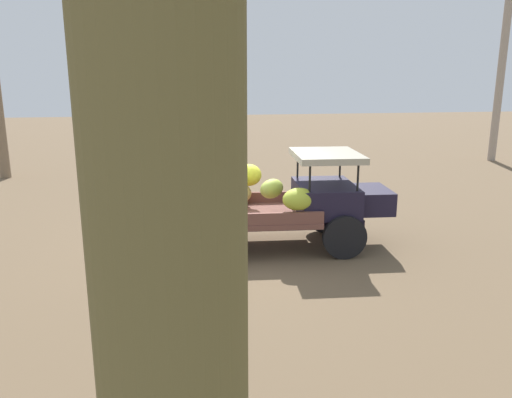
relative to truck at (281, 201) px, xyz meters
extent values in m
plane|color=brown|center=(-0.79, 0.13, -0.90)|extent=(60.00, 60.00, 0.00)
cube|color=black|center=(-0.40, -0.04, -0.44)|extent=(4.02, 0.65, 0.16)
cylinder|color=black|center=(1.09, 0.68, -0.49)|extent=(0.82, 0.18, 0.81)
cylinder|color=black|center=(1.01, -0.91, -0.49)|extent=(0.82, 0.18, 0.81)
cylinder|color=black|center=(-1.70, 0.83, -0.49)|extent=(0.82, 0.18, 0.81)
cylinder|color=black|center=(-1.79, -0.77, -0.49)|extent=(0.82, 0.18, 0.81)
cube|color=brown|center=(-0.85, -0.02, -0.26)|extent=(3.09, 1.88, 0.10)
cube|color=brown|center=(-0.80, 0.78, -0.10)|extent=(3.00, 0.24, 0.22)
cube|color=brown|center=(-0.89, -0.81, -0.10)|extent=(3.00, 0.24, 0.22)
cube|color=black|center=(0.85, -0.11, 0.06)|extent=(1.18, 1.58, 0.55)
cube|color=black|center=(1.75, -0.15, 0.01)|extent=(0.76, 1.10, 0.44)
cylinder|color=black|center=(1.33, 0.52, 0.61)|extent=(0.04, 0.04, 0.55)
cylinder|color=black|center=(1.26, -0.77, 0.61)|extent=(0.04, 0.04, 0.55)
cylinder|color=black|center=(0.45, 0.56, 0.61)|extent=(0.04, 0.04, 0.55)
cylinder|color=black|center=(0.38, -0.73, 0.61)|extent=(0.04, 0.04, 0.55)
cube|color=#AAA38F|center=(0.85, -0.11, 0.89)|extent=(1.30, 1.58, 0.12)
ellipsoid|color=yellow|center=(-0.56, 0.57, 0.42)|extent=(0.53, 0.55, 0.55)
ellipsoid|color=#89C135|center=(-1.74, 0.33, 0.21)|extent=(0.79, 0.79, 0.61)
ellipsoid|color=tan|center=(-0.76, 0.55, 0.05)|extent=(0.63, 0.62, 0.42)
ellipsoid|color=#A6BA45|center=(-0.20, -0.09, 0.27)|extent=(0.65, 0.62, 0.40)
ellipsoid|color=gold|center=(-1.34, 0.61, 0.20)|extent=(0.77, 0.78, 0.43)
ellipsoid|color=gold|center=(-1.77, 0.50, 0.12)|extent=(0.47, 0.56, 0.58)
ellipsoid|color=#B6C241|center=(-1.22, 0.35, 0.09)|extent=(0.64, 0.67, 0.53)
ellipsoid|color=#ACBB35|center=(0.19, -0.71, 0.21)|extent=(0.78, 0.74, 0.54)
ellipsoid|color=#96B33C|center=(-0.93, 0.15, 0.42)|extent=(0.66, 0.67, 0.57)
cylinder|color=olive|center=(-2.08, -1.38, -0.48)|extent=(0.15, 0.15, 0.84)
cylinder|color=olive|center=(-1.82, -1.40, -0.48)|extent=(0.15, 0.15, 0.84)
cube|color=#535568|center=(-1.95, -1.39, 0.22)|extent=(0.42, 0.27, 0.56)
cylinder|color=#535568|center=(-2.05, -1.28, 0.30)|extent=(0.31, 0.39, 0.10)
cylinder|color=#535568|center=(-1.85, -1.30, 0.30)|extent=(0.35, 0.36, 0.10)
sphere|color=#9E7859|center=(-1.95, -1.39, 0.61)|extent=(0.22, 0.22, 0.22)
cylinder|color=#97734E|center=(-1.95, -1.39, 0.67)|extent=(0.34, 0.34, 0.02)
cylinder|color=#97734E|center=(-1.95, -1.39, 0.73)|extent=(0.20, 0.20, 0.10)
cube|color=brown|center=(-2.63, -1.09, -0.68)|extent=(0.53, 0.43, 0.44)
ellipsoid|color=#91C440|center=(-1.49, -2.14, -0.73)|extent=(0.60, 0.63, 0.33)
cylinder|color=gray|center=(9.85, 8.45, 4.54)|extent=(0.28, 0.28, 10.88)
camera|label=1|loc=(-1.87, -9.49, 2.48)|focal=36.06mm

